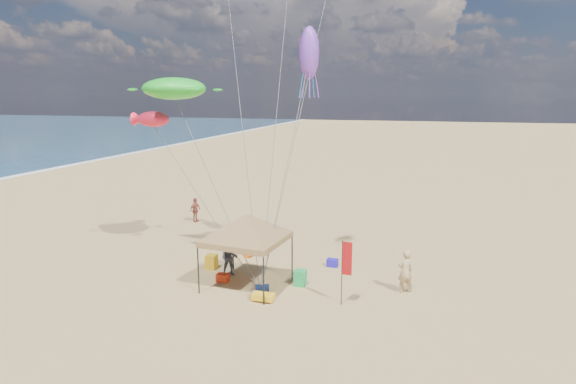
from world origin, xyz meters
name	(u,v)px	position (x,y,z in m)	size (l,w,h in m)	color
ground	(268,300)	(0.00, 0.00, 0.00)	(280.00, 280.00, 0.00)	tan
canopy_tent	(246,217)	(-1.36, 1.19, 3.19)	(6.18, 6.18, 3.83)	black
feather_flag	(346,262)	(3.17, 0.40, 1.83)	(0.42, 0.06, 2.72)	black
cooler_red	(223,278)	(-2.61, 1.31, 0.19)	(0.54, 0.38, 0.38)	red
cooler_blue	(332,263)	(1.79, 4.71, 0.19)	(0.54, 0.38, 0.38)	#2217BD
bag_navy	(262,288)	(-0.48, 0.69, 0.18)	(0.36, 0.36, 0.60)	#0C1836
bag_orange	(250,253)	(-2.68, 4.98, 0.18)	(0.36, 0.36, 0.60)	orange
chair_green	(300,278)	(0.88, 1.92, 0.35)	(0.50, 0.50, 0.70)	green
chair_yellow	(212,262)	(-3.83, 2.74, 0.35)	(0.50, 0.50, 0.70)	yellow
crate_grey	(255,295)	(-0.55, -0.01, 0.14)	(0.34, 0.30, 0.28)	slate
beach_cart	(263,297)	(-0.13, -0.17, 0.20)	(0.90, 0.50, 0.24)	yellow
person_near_a	(405,271)	(5.40, 2.43, 0.95)	(0.70, 0.46, 1.91)	tan
person_near_b	(229,258)	(-2.62, 2.16, 0.85)	(0.83, 0.64, 1.70)	#3C4152
person_near_c	(247,240)	(-2.86, 5.03, 0.88)	(1.14, 0.65, 1.76)	beige
person_far_a	(195,210)	(-8.70, 10.61, 0.82)	(0.96, 0.40, 1.63)	#9D4A3C
turtle_kite	(174,89)	(-5.89, 3.50, 8.66)	(3.19, 2.55, 1.06)	green
fish_kite	(153,119)	(-7.61, 4.31, 7.13)	(1.79, 0.90, 0.80)	#FF2042
squid_kite	(309,53)	(0.45, 4.97, 10.28)	(0.94, 0.94, 2.44)	purple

